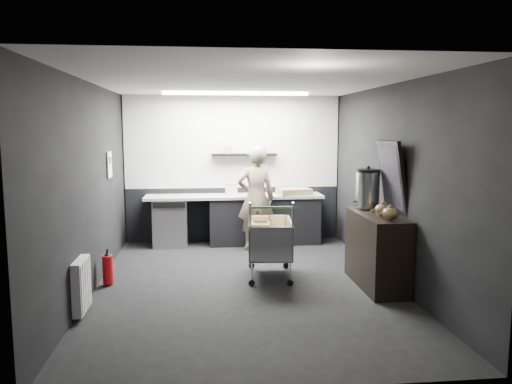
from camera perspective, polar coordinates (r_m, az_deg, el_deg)
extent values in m
plane|color=black|center=(6.87, -1.17, -10.56)|extent=(5.50, 5.50, 0.00)
plane|color=silver|center=(6.56, -1.23, 12.49)|extent=(5.50, 5.50, 0.00)
plane|color=black|center=(9.31, -2.65, 2.67)|extent=(5.50, 0.00, 5.50)
plane|color=black|center=(3.88, 2.29, -4.04)|extent=(5.50, 0.00, 5.50)
plane|color=black|center=(6.71, -18.47, 0.45)|extent=(0.00, 5.50, 5.50)
plane|color=black|center=(7.04, 15.25, 0.87)|extent=(0.00, 5.50, 5.50)
cube|color=silver|center=(9.26, -2.66, 5.74)|extent=(3.95, 0.02, 1.70)
cube|color=black|center=(9.40, -2.61, -2.52)|extent=(3.95, 0.02, 1.00)
cube|color=black|center=(9.17, -1.36, 4.29)|extent=(1.20, 0.22, 0.04)
cylinder|color=white|center=(9.43, 5.93, 7.56)|extent=(0.20, 0.03, 0.20)
cube|color=white|center=(7.96, -16.41, 3.01)|extent=(0.02, 0.30, 0.40)
cube|color=red|center=(7.95, -16.39, 3.51)|extent=(0.02, 0.22, 0.10)
cube|color=white|center=(6.04, -19.35, -10.05)|extent=(0.10, 0.50, 0.60)
cube|color=white|center=(8.40, -2.33, 11.17)|extent=(2.40, 0.20, 0.04)
cube|color=black|center=(9.16, 0.95, -3.25)|extent=(2.00, 0.56, 0.85)
cube|color=#BBBBB6|center=(9.03, -2.50, -0.51)|extent=(3.20, 0.60, 0.05)
cube|color=#9EA0A5|center=(9.11, -9.74, -3.41)|extent=(0.60, 0.58, 0.85)
cube|color=black|center=(8.75, -9.91, -1.50)|extent=(0.56, 0.02, 0.10)
imported|color=#BBB094|center=(8.61, 0.00, -0.71)|extent=(0.67, 0.46, 1.80)
cube|color=silver|center=(7.13, 1.59, -7.07)|extent=(0.68, 0.98, 0.02)
cube|color=silver|center=(7.05, -0.74, -5.29)|extent=(0.11, 0.92, 0.49)
cube|color=silver|center=(7.12, 3.91, -5.17)|extent=(0.11, 0.92, 0.49)
cube|color=silver|center=(6.64, 2.12, -6.08)|extent=(0.60, 0.08, 0.49)
cube|color=silver|center=(7.51, 1.14, -4.49)|extent=(0.60, 0.08, 0.49)
cylinder|color=silver|center=(6.74, -0.14, -9.27)|extent=(0.02, 0.02, 0.33)
cylinder|color=silver|center=(6.81, 4.25, -9.11)|extent=(0.02, 0.02, 0.33)
cylinder|color=silver|center=(7.55, -0.81, -7.44)|extent=(0.02, 0.02, 0.33)
cylinder|color=silver|center=(7.61, 3.10, -7.32)|extent=(0.02, 0.02, 0.33)
cylinder|color=green|center=(6.48, 2.22, -1.77)|extent=(0.60, 0.09, 0.03)
cube|color=brown|center=(7.17, 0.44, -5.20)|extent=(0.29, 0.35, 0.41)
cube|color=brown|center=(6.98, 2.98, -5.74)|extent=(0.27, 0.33, 0.37)
cylinder|color=black|center=(6.78, -0.14, -10.41)|extent=(0.09, 0.04, 0.09)
cylinder|color=black|center=(7.59, -0.80, -8.47)|extent=(0.09, 0.04, 0.09)
cylinder|color=black|center=(6.85, 4.24, -10.24)|extent=(0.09, 0.04, 0.09)
cylinder|color=black|center=(7.65, 3.10, -8.35)|extent=(0.09, 0.04, 0.09)
cube|color=black|center=(6.89, 13.63, -6.50)|extent=(0.49, 1.30, 0.98)
cylinder|color=silver|center=(7.15, 12.65, 0.23)|extent=(0.33, 0.33, 0.50)
cylinder|color=black|center=(7.12, 12.71, 2.40)|extent=(0.33, 0.33, 0.04)
sphere|color=black|center=(7.12, 12.72, 2.74)|extent=(0.05, 0.05, 0.05)
ellipsoid|color=brown|center=(6.62, 14.25, -2.00)|extent=(0.20, 0.20, 0.16)
ellipsoid|color=brown|center=(6.37, 15.10, -2.39)|extent=(0.20, 0.20, 0.16)
cube|color=black|center=(6.84, 15.33, 1.66)|extent=(0.22, 0.76, 0.97)
cube|color=black|center=(6.84, 15.14, 1.66)|extent=(0.16, 0.65, 0.84)
cylinder|color=red|center=(7.08, -16.57, -8.50)|extent=(0.14, 0.14, 0.38)
cone|color=black|center=(7.03, -16.63, -6.80)|extent=(0.10, 0.10, 0.06)
cylinder|color=black|center=(7.02, -16.64, -6.50)|extent=(0.03, 0.03, 0.06)
cube|color=#A38C57|center=(9.11, 4.36, 0.06)|extent=(0.63, 0.51, 0.11)
cylinder|color=beige|center=(9.01, -2.84, 0.33)|extent=(0.22, 0.22, 0.22)
cube|color=white|center=(8.97, -2.82, 0.11)|extent=(0.21, 0.18, 0.16)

